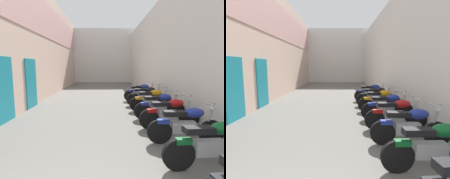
{
  "view_description": "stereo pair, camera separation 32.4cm",
  "coord_description": "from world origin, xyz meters",
  "views": [
    {
      "loc": [
        0.23,
        -0.42,
        1.9
      ],
      "look_at": [
        0.46,
        5.16,
        1.15
      ],
      "focal_mm": 28.76,
      "sensor_mm": 36.0,
      "label": 1
    },
    {
      "loc": [
        0.56,
        -0.42,
        1.9
      ],
      "look_at": [
        0.46,
        5.16,
        1.15
      ],
      "focal_mm": 28.76,
      "sensor_mm": 36.0,
      "label": 2
    }
  ],
  "objects": [
    {
      "name": "motorcycle_fourth",
      "position": [
        2.19,
        4.76,
        0.5
      ],
      "size": [
        1.85,
        0.58,
        1.04
      ],
      "color": "black",
      "rests_on": "ground"
    },
    {
      "name": "building_right",
      "position": [
        3.32,
        9.95,
        2.68
      ],
      "size": [
        0.45,
        19.91,
        5.36
      ],
      "color": "silver",
      "rests_on": "ground"
    },
    {
      "name": "ground_plane",
      "position": [
        0.0,
        7.95,
        0.0
      ],
      "size": [
        35.91,
        35.91,
        0.0
      ],
      "primitive_type": "plane",
      "color": "#66635E"
    },
    {
      "name": "motorcycle_second",
      "position": [
        2.19,
        2.59,
        0.5
      ],
      "size": [
        1.85,
        0.58,
        1.04
      ],
      "color": "black",
      "rests_on": "ground"
    },
    {
      "name": "motorcycle_seventh",
      "position": [
        2.19,
        7.85,
        0.5
      ],
      "size": [
        1.85,
        0.58,
        1.04
      ],
      "color": "black",
      "rests_on": "ground"
    },
    {
      "name": "motorcycle_third",
      "position": [
        2.18,
        3.67,
        0.5
      ],
      "size": [
        1.85,
        0.58,
        1.04
      ],
      "color": "black",
      "rests_on": "ground"
    },
    {
      "name": "motorcycle_eighth",
      "position": [
        2.19,
        9.03,
        0.5
      ],
      "size": [
        1.85,
        0.58,
        1.04
      ],
      "color": "black",
      "rests_on": "ground"
    },
    {
      "name": "building_left",
      "position": [
        -3.32,
        9.89,
        3.14
      ],
      "size": [
        0.45,
        19.91,
        6.24
      ],
      "color": "beige",
      "rests_on": "ground"
    },
    {
      "name": "motorcycle_sixth",
      "position": [
        2.18,
        6.87,
        0.5
      ],
      "size": [
        1.85,
        0.58,
        1.04
      ],
      "color": "black",
      "rests_on": "ground"
    },
    {
      "name": "motorcycle_fifth",
      "position": [
        2.18,
        5.75,
        0.5
      ],
      "size": [
        1.85,
        0.58,
        1.04
      ],
      "color": "black",
      "rests_on": "ground"
    },
    {
      "name": "building_far_end",
      "position": [
        0.0,
        20.91,
        2.98
      ],
      "size": [
        9.25,
        2.0,
        5.96
      ],
      "primitive_type": "cube",
      "color": "silver",
      "rests_on": "ground"
    }
  ]
}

